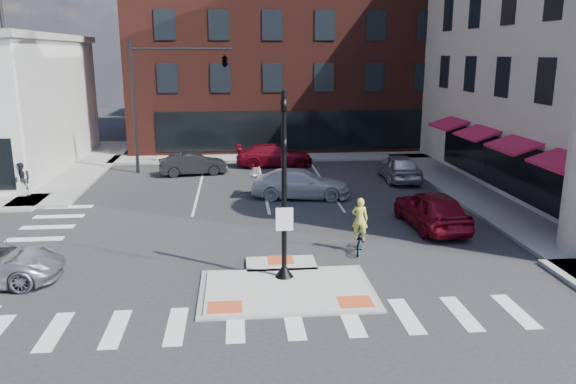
{
  "coord_description": "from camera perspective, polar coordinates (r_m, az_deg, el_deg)",
  "views": [
    {
      "loc": [
        -1.49,
        -16.59,
        7.21
      ],
      "look_at": [
        0.49,
        4.2,
        2.0
      ],
      "focal_mm": 35.0,
      "sensor_mm": 36.0,
      "label": 1
    }
  ],
  "objects": [
    {
      "name": "building_far_left",
      "position": [
        68.67,
        -7.69,
        12.05
      ],
      "size": [
        10.0,
        12.0,
        10.0
      ],
      "primitive_type": "cube",
      "color": "slate",
      "rests_on": "ground"
    },
    {
      "name": "sidewalk_n",
      "position": [
        39.5,
        1.19,
        3.6
      ],
      "size": [
        26.0,
        3.0,
        0.15
      ],
      "primitive_type": "cube",
      "color": "gray",
      "rests_on": "ground"
    },
    {
      "name": "bg_car_red",
      "position": [
        36.43,
        -1.4,
        3.74
      ],
      "size": [
        4.98,
        2.12,
        1.43
      ],
      "primitive_type": "imported",
      "rotation": [
        0.0,
        0.0,
        1.59
      ],
      "color": "maroon",
      "rests_on": "ground"
    },
    {
      "name": "mast_arm_signal",
      "position": [
        34.66,
        -8.91,
        12.19
      ],
      "size": [
        6.1,
        2.24,
        8.0
      ],
      "color": "black",
      "rests_on": "ground"
    },
    {
      "name": "refuge_island",
      "position": [
        17.89,
        -0.2,
        -9.58
      ],
      "size": [
        5.4,
        4.65,
        0.13
      ],
      "color": "gray",
      "rests_on": "ground"
    },
    {
      "name": "signal_pole",
      "position": [
        17.73,
        -0.4,
        -1.89
      ],
      "size": [
        0.6,
        0.6,
        5.98
      ],
      "color": "black",
      "rests_on": "refuge_island"
    },
    {
      "name": "bg_car_silver",
      "position": [
        33.04,
        11.24,
        2.51
      ],
      "size": [
        1.97,
        4.59,
        1.55
      ],
      "primitive_type": "imported",
      "rotation": [
        0.0,
        0.0,
        3.11
      ],
      "color": "silver",
      "rests_on": "ground"
    },
    {
      "name": "white_pickup",
      "position": [
        28.52,
        1.26,
        0.86
      ],
      "size": [
        5.22,
        2.71,
        1.45
      ],
      "primitive_type": "imported",
      "rotation": [
        0.0,
        0.0,
        1.43
      ],
      "color": "silver",
      "rests_on": "ground"
    },
    {
      "name": "building_far_right",
      "position": [
        71.37,
        3.1,
        13.02
      ],
      "size": [
        12.0,
        12.0,
        12.0
      ],
      "primitive_type": "cube",
      "color": "brown",
      "rests_on": "ground"
    },
    {
      "name": "cyclist",
      "position": [
        20.94,
        7.25,
        -4.23
      ],
      "size": [
        0.98,
        1.7,
        2.07
      ],
      "rotation": [
        0.0,
        0.0,
        2.86
      ],
      "color": "#3F3F44",
      "rests_on": "ground"
    },
    {
      "name": "red_sedan",
      "position": [
        24.32,
        14.35,
        -1.7
      ],
      "size": [
        2.24,
        4.87,
        1.62
      ],
      "primitive_type": "imported",
      "rotation": [
        0.0,
        0.0,
        3.21
      ],
      "color": "maroon",
      "rests_on": "ground"
    },
    {
      "name": "ground",
      "position": [
        18.15,
        -0.27,
        -9.4
      ],
      "size": [
        120.0,
        120.0,
        0.0
      ],
      "primitive_type": "plane",
      "color": "#28282B",
      "rests_on": "ground"
    },
    {
      "name": "building_n",
      "position": [
        48.79,
        -0.16,
        14.71
      ],
      "size": [
        24.4,
        18.4,
        15.5
      ],
      "color": "#511F19",
      "rests_on": "ground"
    },
    {
      "name": "sidewalk_e",
      "position": [
        30.15,
        18.81,
        -0.44
      ],
      "size": [
        3.0,
        24.0,
        0.15
      ],
      "primitive_type": "cube",
      "color": "gray",
      "rests_on": "ground"
    },
    {
      "name": "pedestrian_a",
      "position": [
        31.14,
        -25.36,
        1.18
      ],
      "size": [
        1.05,
        0.98,
        1.74
      ],
      "primitive_type": "imported",
      "rotation": [
        0.0,
        0.0,
        -0.48
      ],
      "color": "black",
      "rests_on": "sidewalk_nw"
    },
    {
      "name": "bg_car_dark",
      "position": [
        34.37,
        -9.62,
        2.83
      ],
      "size": [
        4.2,
        2.08,
        1.33
      ],
      "primitive_type": "imported",
      "rotation": [
        0.0,
        0.0,
        1.75
      ],
      "color": "#232428",
      "rests_on": "ground"
    }
  ]
}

